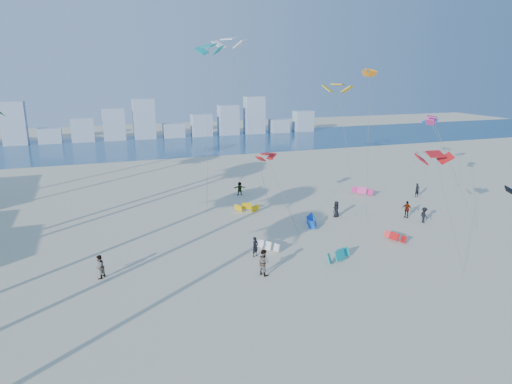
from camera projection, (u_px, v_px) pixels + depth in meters
name	position (u px, v px, depth m)	size (l,w,h in m)	color
ground	(306.00, 356.00, 23.76)	(220.00, 220.00, 0.00)	beige
ocean	(144.00, 146.00, 89.28)	(220.00, 220.00, 0.00)	navy
kitesurfer_near	(255.00, 247.00, 36.32)	(0.58, 0.38, 1.60)	black
kitesurfer_mid	(263.00, 262.00, 33.02)	(0.93, 0.73, 1.92)	gray
kitesurfers_far	(308.00, 211.00, 45.47)	(36.07, 18.96, 1.73)	black
grounded_kites	(319.00, 222.00, 43.57)	(19.03, 18.70, 0.92)	white
flying_kites	(325.00, 88.00, 45.10)	(33.02, 26.21, 18.00)	red
distant_skyline	(132.00, 125.00, 97.21)	(85.00, 3.00, 8.40)	#9EADBF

